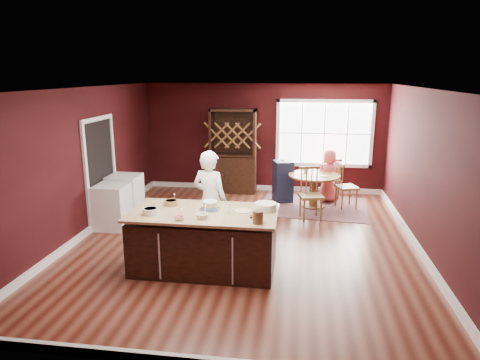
{
  "coord_description": "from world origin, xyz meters",
  "views": [
    {
      "loc": [
        0.93,
        -7.18,
        2.95
      ],
      "look_at": [
        -0.14,
        0.3,
        1.05
      ],
      "focal_mm": 32.0,
      "sensor_mm": 36.0,
      "label": 1
    }
  ],
  "objects_px": {
    "layer_cake": "(210,205)",
    "chair_north": "(330,178)",
    "dining_table": "(314,184)",
    "baker": "(210,201)",
    "washer": "(112,207)",
    "chair_east": "(347,185)",
    "hutch": "(233,151)",
    "seated_woman": "(329,176)",
    "high_chair": "(283,180)",
    "kitchen_island": "(204,241)",
    "toddler": "(281,167)",
    "dryer": "(125,196)",
    "chair_south": "(311,194)"
  },
  "relations": [
    {
      "from": "baker",
      "to": "chair_north",
      "type": "relative_size",
      "value": 1.69
    },
    {
      "from": "baker",
      "to": "toddler",
      "type": "xyz_separation_m",
      "value": [
        1.05,
        3.01,
        -0.05
      ]
    },
    {
      "from": "kitchen_island",
      "to": "chair_south",
      "type": "height_order",
      "value": "chair_south"
    },
    {
      "from": "dining_table",
      "to": "chair_south",
      "type": "relative_size",
      "value": 1.04
    },
    {
      "from": "kitchen_island",
      "to": "baker",
      "type": "distance_m",
      "value": 0.86
    },
    {
      "from": "toddler",
      "to": "dryer",
      "type": "height_order",
      "value": "toddler"
    },
    {
      "from": "seated_woman",
      "to": "toddler",
      "type": "distance_m",
      "value": 1.12
    },
    {
      "from": "layer_cake",
      "to": "toddler",
      "type": "relative_size",
      "value": 1.26
    },
    {
      "from": "chair_north",
      "to": "high_chair",
      "type": "height_order",
      "value": "chair_north"
    },
    {
      "from": "chair_south",
      "to": "toddler",
      "type": "distance_m",
      "value": 1.41
    },
    {
      "from": "dining_table",
      "to": "seated_woman",
      "type": "relative_size",
      "value": 0.91
    },
    {
      "from": "hutch",
      "to": "high_chair",
      "type": "bearing_deg",
      "value": -28.13
    },
    {
      "from": "chair_north",
      "to": "high_chair",
      "type": "distance_m",
      "value": 1.18
    },
    {
      "from": "baker",
      "to": "chair_north",
      "type": "height_order",
      "value": "baker"
    },
    {
      "from": "dining_table",
      "to": "high_chair",
      "type": "height_order",
      "value": "high_chair"
    },
    {
      "from": "kitchen_island",
      "to": "dryer",
      "type": "xyz_separation_m",
      "value": [
        -2.16,
        2.12,
        0.01
      ]
    },
    {
      "from": "baker",
      "to": "hutch",
      "type": "relative_size",
      "value": 0.82
    },
    {
      "from": "chair_north",
      "to": "baker",
      "type": "bearing_deg",
      "value": 44.21
    },
    {
      "from": "kitchen_island",
      "to": "high_chair",
      "type": "bearing_deg",
      "value": 74.53
    },
    {
      "from": "kitchen_island",
      "to": "chair_east",
      "type": "relative_size",
      "value": 2.12
    },
    {
      "from": "chair_east",
      "to": "washer",
      "type": "xyz_separation_m",
      "value": [
        -4.63,
        -1.98,
        -0.09
      ]
    },
    {
      "from": "chair_east",
      "to": "toddler",
      "type": "height_order",
      "value": "chair_east"
    },
    {
      "from": "kitchen_island",
      "to": "layer_cake",
      "type": "bearing_deg",
      "value": 54.21
    },
    {
      "from": "chair_north",
      "to": "hutch",
      "type": "xyz_separation_m",
      "value": [
        -2.39,
        0.28,
        0.54
      ]
    },
    {
      "from": "toddler",
      "to": "seated_woman",
      "type": "bearing_deg",
      "value": 6.41
    },
    {
      "from": "dining_table",
      "to": "hutch",
      "type": "distance_m",
      "value": 2.29
    },
    {
      "from": "kitchen_island",
      "to": "chair_south",
      "type": "distance_m",
      "value": 3.04
    },
    {
      "from": "baker",
      "to": "high_chair",
      "type": "distance_m",
      "value": 3.2
    },
    {
      "from": "chair_north",
      "to": "washer",
      "type": "xyz_separation_m",
      "value": [
        -4.31,
        -2.66,
        -0.08
      ]
    },
    {
      "from": "chair_south",
      "to": "chair_north",
      "type": "relative_size",
      "value": 1.08
    },
    {
      "from": "chair_east",
      "to": "hutch",
      "type": "bearing_deg",
      "value": 51.24
    },
    {
      "from": "kitchen_island",
      "to": "dining_table",
      "type": "bearing_deg",
      "value": 62.96
    },
    {
      "from": "chair_east",
      "to": "dining_table",
      "type": "bearing_deg",
      "value": 74.3
    },
    {
      "from": "layer_cake",
      "to": "toddler",
      "type": "xyz_separation_m",
      "value": [
        0.91,
        3.65,
        -0.18
      ]
    },
    {
      "from": "baker",
      "to": "seated_woman",
      "type": "height_order",
      "value": "baker"
    },
    {
      "from": "baker",
      "to": "layer_cake",
      "type": "xyz_separation_m",
      "value": [
        0.14,
        -0.64,
        0.12
      ]
    },
    {
      "from": "chair_north",
      "to": "dining_table",
      "type": "bearing_deg",
      "value": 48.09
    },
    {
      "from": "dining_table",
      "to": "high_chair",
      "type": "relative_size",
      "value": 1.12
    },
    {
      "from": "high_chair",
      "to": "hutch",
      "type": "distance_m",
      "value": 1.55
    },
    {
      "from": "dining_table",
      "to": "chair_east",
      "type": "height_order",
      "value": "chair_east"
    },
    {
      "from": "chair_east",
      "to": "toddler",
      "type": "bearing_deg",
      "value": 59.07
    },
    {
      "from": "chair_south",
      "to": "high_chair",
      "type": "relative_size",
      "value": 1.08
    },
    {
      "from": "chair_south",
      "to": "washer",
      "type": "distance_m",
      "value": 3.97
    },
    {
      "from": "layer_cake",
      "to": "chair_north",
      "type": "relative_size",
      "value": 0.32
    },
    {
      "from": "washer",
      "to": "dryer",
      "type": "xyz_separation_m",
      "value": [
        0.0,
        0.64,
        0.02
      ]
    },
    {
      "from": "hutch",
      "to": "washer",
      "type": "bearing_deg",
      "value": -123.04
    },
    {
      "from": "baker",
      "to": "seated_woman",
      "type": "relative_size",
      "value": 1.38
    },
    {
      "from": "baker",
      "to": "seated_woman",
      "type": "xyz_separation_m",
      "value": [
        2.15,
        3.14,
        -0.24
      ]
    },
    {
      "from": "dining_table",
      "to": "baker",
      "type": "relative_size",
      "value": 0.66
    },
    {
      "from": "chair_east",
      "to": "chair_north",
      "type": "xyz_separation_m",
      "value": [
        -0.32,
        0.68,
        -0.02
      ]
    }
  ]
}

